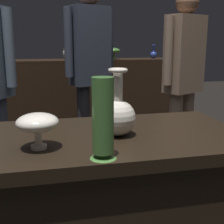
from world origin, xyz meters
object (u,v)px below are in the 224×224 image
object	(u,v)px
vase_left_accent	(37,123)
visitor_center_back	(90,66)
shelf_vase_right	(114,51)
shelf_vase_center	(66,54)
vase_tall_behind	(103,120)
shelf_vase_far_right	(153,54)
vase_centerpiece	(118,115)
visitor_near_right	(183,74)

from	to	relation	value
vase_left_accent	visitor_center_back	distance (m)	1.55
vase_left_accent	shelf_vase_right	distance (m)	2.39
vase_left_accent	visitor_center_back	bearing A→B (deg)	74.14
shelf_vase_center	shelf_vase_right	bearing A→B (deg)	-3.08
vase_tall_behind	shelf_vase_right	world-z (taller)	shelf_vase_right
vase_tall_behind	vase_left_accent	distance (m)	0.26
vase_tall_behind	shelf_vase_far_right	xyz separation A→B (m)	(1.11, 2.53, 0.10)
vase_centerpiece	visitor_center_back	bearing A→B (deg)	86.06
shelf_vase_far_right	visitor_center_back	distance (m)	1.27
vase_tall_behind	shelf_vase_far_right	world-z (taller)	shelf_vase_far_right
vase_centerpiece	vase_left_accent	xyz separation A→B (m)	(-0.33, -0.10, 0.01)
vase_tall_behind	vase_left_accent	bearing A→B (deg)	145.78
vase_centerpiece	shelf_vase_far_right	distance (m)	2.50
shelf_vase_far_right	shelf_vase_center	bearing A→B (deg)	-173.72
visitor_near_right	visitor_center_back	bearing A→B (deg)	-46.96
vase_centerpiece	visitor_near_right	world-z (taller)	visitor_near_right
shelf_vase_far_right	visitor_near_right	world-z (taller)	visitor_near_right
vase_tall_behind	visitor_center_back	bearing A→B (deg)	82.82
vase_tall_behind	vase_left_accent	size ratio (longest dim) A/B	1.78
vase_tall_behind	shelf_vase_center	world-z (taller)	shelf_vase_center
shelf_vase_right	visitor_near_right	world-z (taller)	visitor_near_right
visitor_near_right	visitor_center_back	size ratio (longest dim) A/B	0.95
shelf_vase_far_right	shelf_vase_center	distance (m)	1.05
shelf_vase_right	visitor_center_back	world-z (taller)	visitor_center_back
vase_centerpiece	vase_left_accent	bearing A→B (deg)	-163.64
vase_left_accent	vase_tall_behind	bearing A→B (deg)	-34.22
visitor_center_back	vase_tall_behind	bearing A→B (deg)	59.94
shelf_vase_center	visitor_near_right	xyz separation A→B (m)	(0.87, -1.06, -0.13)
vase_left_accent	visitor_center_back	size ratio (longest dim) A/B	0.09
shelf_vase_far_right	visitor_near_right	distance (m)	1.19
shelf_vase_right	visitor_center_back	distance (m)	0.85
vase_left_accent	shelf_vase_far_right	xyz separation A→B (m)	(1.32, 2.38, 0.14)
vase_centerpiece	visitor_center_back	world-z (taller)	visitor_center_back
vase_centerpiece	visitor_center_back	xyz separation A→B (m)	(0.10, 1.39, 0.09)
shelf_vase_far_right	shelf_vase_center	world-z (taller)	shelf_vase_far_right
vase_centerpiece	vase_tall_behind	bearing A→B (deg)	-114.35
shelf_vase_far_right	vase_tall_behind	bearing A→B (deg)	-113.61
vase_left_accent	visitor_center_back	xyz separation A→B (m)	(0.42, 1.49, 0.09)
shelf_vase_right	shelf_vase_far_right	distance (m)	0.54
shelf_vase_far_right	visitor_near_right	bearing A→B (deg)	-98.14
shelf_vase_center	visitor_center_back	xyz separation A→B (m)	(0.14, -0.78, -0.07)
visitor_near_right	shelf_vase_right	bearing A→B (deg)	-97.12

